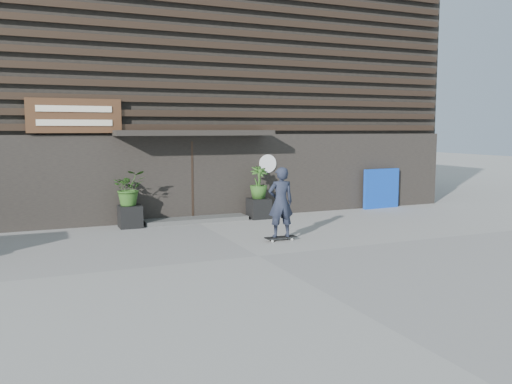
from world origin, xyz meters
name	(u,v)px	position (x,y,z in m)	size (l,w,h in m)	color
ground	(258,256)	(0.00, 0.00, 0.00)	(80.00, 80.00, 0.00)	gray
entrance_step	(196,219)	(0.00, 4.60, 0.06)	(3.00, 0.80, 0.12)	#454543
planter_pot_left	(130,216)	(-1.90, 4.40, 0.30)	(0.60, 0.60, 0.60)	black
bamboo_left	(129,188)	(-1.90, 4.40, 1.08)	(0.86, 0.75, 0.96)	#2D591E
planter_pot_right	(259,208)	(1.90, 4.40, 0.30)	(0.60, 0.60, 0.60)	black
bamboo_right	(259,182)	(1.90, 4.40, 1.08)	(0.54, 0.54, 0.96)	#2D591E
blue_tarp	(381,189)	(6.53, 4.70, 0.66)	(1.42, 0.12, 1.33)	#0D38AE
building	(153,93)	(0.00, 9.96, 3.99)	(18.00, 11.00, 8.00)	black
skateboarder	(281,202)	(1.10, 1.23, 0.92)	(0.78, 0.48, 1.76)	black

